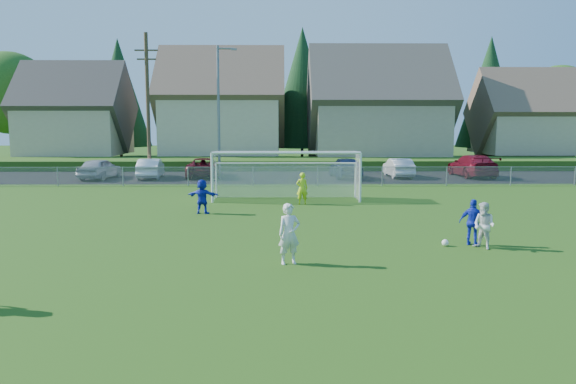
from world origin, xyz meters
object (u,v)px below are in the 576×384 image
Objects in this scene: car_a at (100,169)px; car_g at (472,166)px; player_blue_b at (202,196)px; car_c at (204,167)px; soccer_goal at (286,168)px; goalkeeper at (302,188)px; player_white_b at (484,226)px; car_e at (346,167)px; soccer_ball at (445,243)px; player_white_a at (289,234)px; player_blue_a at (473,222)px; car_b at (151,168)px; car_f at (398,168)px.

car_a is 0.77× the size of car_g.
player_blue_b reaches higher than car_c.
car_g is at bearing 40.38° from soccer_goal.
player_white_b is at bearing 111.40° from goalkeeper.
car_e is at bearing -113.82° from goalkeeper.
soccer_ball is at bearing 107.03° from goalkeeper.
player_white_b is at bearing -19.03° from soccer_ball.
car_g is (9.19, 0.77, 0.05)m from car_e.
car_a is at bearing -47.33° from player_blue_b.
player_white_a is 0.40× the size of car_a.
car_g is (19.27, -0.04, 0.11)m from car_c.
goalkeeper reaches higher than soccer_ball.
car_a is 0.96× the size of car_e.
player_white_a is 9.43m from player_blue_b.
player_blue_a is 0.30× the size of car_c.
goalkeeper is 18.14m from car_a.
goalkeeper is 14.78m from car_c.
car_a is at bearing 1.08° from car_g.
car_c is 1.13× the size of car_e.
car_b is (3.41, 0.42, -0.03)m from car_a.
player_blue_b is 23.35m from car_g.
car_e reaches higher than player_blue_a.
car_g reaches higher than car_b.
player_white_a reaches higher than player_blue_b.
player_blue_a is 0.36× the size of car_f.
goalkeeper is 16.08m from car_b.
car_g is (13.50, 24.55, -0.06)m from player_white_a.
car_c is at bearing 116.75° from soccer_goal.
player_blue_a is 0.36× the size of car_b.
player_white_a is at bearing 123.52° from player_blue_b.
player_white_a is 24.16m from car_e.
car_e is (17.09, 0.39, 0.03)m from car_a.
car_b is 1.02× the size of car_f.
car_b is 17.51m from car_f.
car_e is (3.53, 12.44, -0.02)m from goalkeeper.
goalkeeper is at bearing 68.85° from car_e.
soccer_goal is at bearing 114.74° from soccer_ball.
car_f is 5.37m from car_g.
soccer_goal is at bearing 149.12° from car_a.
player_blue_a is at bearing -61.05° from soccer_goal.
soccer_goal is (-8.11, -11.25, 0.95)m from car_f.
car_g is at bearing -126.45° from player_blue_b.
car_g reaches higher than car_c.
car_g is at bearing -169.55° from car_a.
player_blue_a is 0.27× the size of car_g.
car_a is 7.11m from car_c.
player_white_b reaches higher than car_f.
soccer_ball is at bearing 137.99° from car_a.
soccer_ball is 0.13× the size of player_white_a.
player_white_a is 6.42m from player_blue_a.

